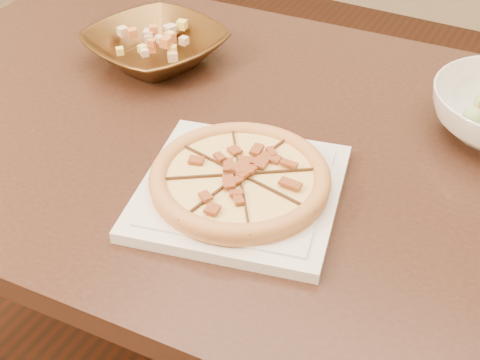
{
  "coord_description": "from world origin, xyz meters",
  "views": [
    {
      "loc": [
        0.35,
        -0.99,
        1.37
      ],
      "look_at": [
        -0.01,
        -0.33,
        0.78
      ],
      "focal_mm": 50.0,
      "sensor_mm": 36.0,
      "label": 1
    }
  ],
  "objects": [
    {
      "name": "dining_table",
      "position": [
        -0.09,
        -0.18,
        0.64
      ],
      "size": [
        1.4,
        0.94,
        0.75
      ],
      "color": "#322018",
      "rests_on": "floor"
    },
    {
      "name": "bronze_bowl",
      "position": [
        -0.34,
        -0.06,
        0.78
      ],
      "size": [
        0.31,
        0.31,
        0.06
      ],
      "primitive_type": "imported",
      "rotation": [
        0.0,
        0.0,
        -0.28
      ],
      "color": "brown",
      "rests_on": "dining_table"
    },
    {
      "name": "floor",
      "position": [
        0.0,
        0.0,
        -0.01
      ],
      "size": [
        4.0,
        4.0,
        0.02
      ],
      "primitive_type": "cube",
      "color": "black",
      "rests_on": "ground"
    },
    {
      "name": "plate",
      "position": [
        -0.01,
        -0.33,
        0.76
      ],
      "size": [
        0.34,
        0.34,
        0.02
      ],
      "color": "silver",
      "rests_on": "dining_table"
    },
    {
      "name": "pizza",
      "position": [
        -0.01,
        -0.33,
        0.78
      ],
      "size": [
        0.26,
        0.26,
        0.03
      ],
      "color": "#D98153",
      "rests_on": "plate"
    },
    {
      "name": "mixed_dish",
      "position": [
        -0.34,
        -0.06,
        0.82
      ],
      "size": [
        0.11,
        0.11,
        0.03
      ],
      "color": "beige",
      "rests_on": "bronze_bowl"
    }
  ]
}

